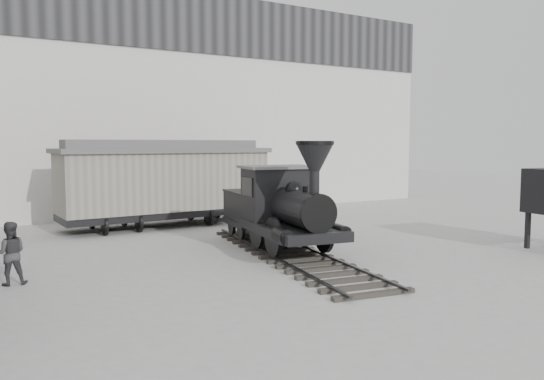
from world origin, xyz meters
TOP-DOWN VIEW (x-y plane):
  - ground at (0.00, 0.00)m, footprint 90.00×90.00m
  - north_wall at (0.00, 14.98)m, footprint 34.00×2.51m
  - locomotive at (0.94, 3.32)m, footprint 3.63×10.09m
  - boxcar at (-0.44, 10.50)m, footprint 9.06×3.18m
  - visitor_b at (-6.98, 3.33)m, footprint 0.83×0.68m

SIDE VIEW (x-z plane):
  - ground at x=0.00m, z-range 0.00..0.00m
  - visitor_b at x=-6.98m, z-range 0.00..1.59m
  - locomotive at x=0.94m, z-range -0.46..3.03m
  - boxcar at x=-0.44m, z-range 0.09..3.75m
  - north_wall at x=0.00m, z-range 0.05..11.05m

